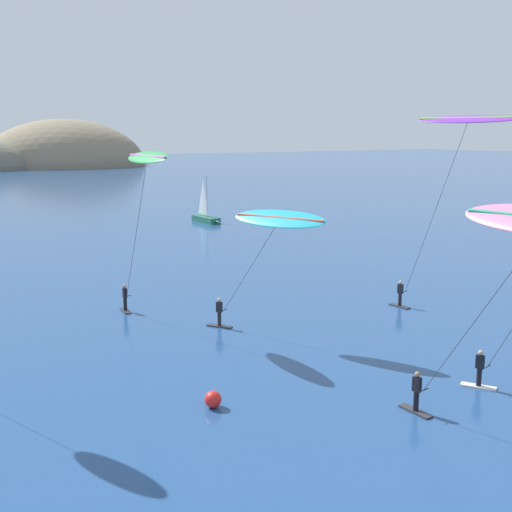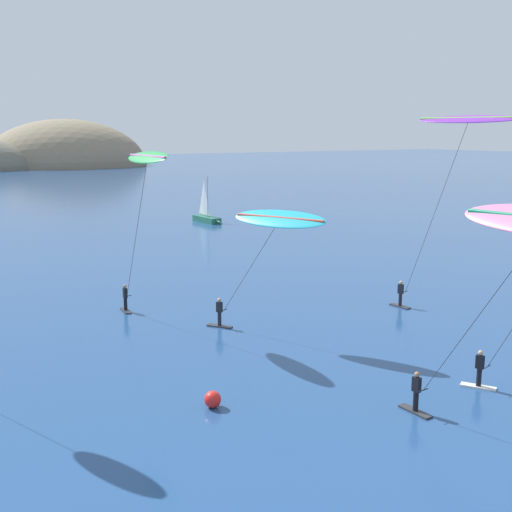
% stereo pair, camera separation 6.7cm
% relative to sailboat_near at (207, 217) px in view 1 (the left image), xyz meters
% --- Properties ---
extents(sailboat_near, '(1.66, 5.93, 5.70)m').
position_rel_sailboat_near_xyz_m(sailboat_near, '(0.00, 0.00, 0.00)').
color(sailboat_near, '#23664C').
rests_on(sailboat_near, ground).
extents(kitesurfer_green, '(1.20, 7.90, 10.09)m').
position_rel_sailboat_near_xyz_m(kitesurfer_green, '(-22.91, -37.32, 8.22)').
color(kitesurfer_green, '#2D2D33').
rests_on(kitesurfer_green, ground).
extents(kitesurfer_cyan, '(4.09, 7.10, 7.03)m').
position_rel_sailboat_near_xyz_m(kitesurfer_cyan, '(-17.82, -42.50, 5.48)').
color(kitesurfer_cyan, '#2D2D33').
rests_on(kitesurfer_cyan, ground).
extents(kitesurfer_purple, '(2.80, 7.67, 12.06)m').
position_rel_sailboat_near_xyz_m(kitesurfer_purple, '(-6.49, -44.84, 10.21)').
color(kitesurfer_purple, '#2D2D33').
rests_on(kitesurfer_purple, ground).
extents(marker_buoy, '(0.70, 0.70, 0.70)m').
position_rel_sailboat_near_xyz_m(marker_buoy, '(-24.85, -48.76, -0.29)').
color(marker_buoy, red).
rests_on(marker_buoy, ground).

